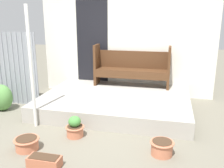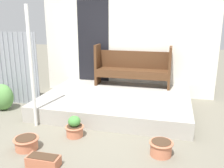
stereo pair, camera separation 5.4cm
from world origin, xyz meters
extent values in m
plane|color=#706B5B|center=(0.00, 0.00, 0.00)|extent=(24.00, 24.00, 0.00)
cube|color=#A8A399|center=(0.09, 1.11, 0.15)|extent=(3.08, 2.23, 0.31)
cube|color=white|center=(0.09, 2.26, 1.30)|extent=(4.28, 0.06, 2.60)
cube|color=black|center=(-0.75, 2.22, 1.32)|extent=(0.80, 0.02, 2.00)
cylinder|color=#979CA5|center=(-2.52, 0.93, 0.80)|extent=(0.04, 0.04, 1.61)
cylinder|color=#979CA5|center=(-2.40, 0.93, 0.80)|extent=(0.04, 0.04, 1.61)
cylinder|color=#979CA5|center=(-2.28, 0.93, 0.80)|extent=(0.04, 0.04, 1.61)
cylinder|color=#979CA5|center=(-2.16, 0.93, 0.80)|extent=(0.04, 0.04, 1.61)
cylinder|color=#979CA5|center=(-2.03, 0.93, 0.80)|extent=(0.04, 0.04, 1.61)
cylinder|color=#979CA5|center=(-1.91, 0.93, 0.80)|extent=(0.04, 0.04, 1.61)
cylinder|color=#979CA5|center=(-1.79, 0.93, 0.80)|extent=(0.04, 0.04, 1.61)
cylinder|color=#979CA5|center=(-1.67, 0.93, 0.80)|extent=(0.04, 0.04, 1.61)
cylinder|color=white|center=(-1.12, -0.06, 1.06)|extent=(0.06, 0.06, 2.13)
cube|color=#4C2D19|center=(-0.55, 1.93, 0.79)|extent=(0.06, 0.40, 0.97)
cube|color=#4C2D19|center=(1.17, 1.94, 0.79)|extent=(0.06, 0.40, 0.97)
cube|color=#4C2D19|center=(0.31, 1.93, 0.69)|extent=(1.66, 0.41, 0.04)
cube|color=#4C2D19|center=(0.31, 1.75, 0.60)|extent=(1.66, 0.04, 0.15)
cube|color=#4C2D19|center=(0.30, 2.11, 0.92)|extent=(1.66, 0.05, 0.41)
cylinder|color=#C67251|center=(-0.83, -0.84, 0.09)|extent=(0.33, 0.33, 0.18)
torus|color=#C67251|center=(-0.83, -0.84, 0.17)|extent=(0.38, 0.38, 0.02)
cylinder|color=#422D1E|center=(-0.83, -0.84, 0.18)|extent=(0.31, 0.31, 0.01)
cylinder|color=#C67251|center=(-0.28, -0.28, 0.09)|extent=(0.28, 0.28, 0.18)
torus|color=#C67251|center=(-0.28, -0.28, 0.17)|extent=(0.32, 0.32, 0.02)
cylinder|color=#422D1E|center=(-0.28, -0.28, 0.18)|extent=(0.25, 0.25, 0.01)
ellipsoid|color=#478C3D|center=(-0.28, -0.28, 0.27)|extent=(0.21, 0.21, 0.18)
cylinder|color=#C67251|center=(1.15, -0.53, 0.10)|extent=(0.31, 0.31, 0.21)
torus|color=#C67251|center=(1.15, -0.53, 0.19)|extent=(0.35, 0.35, 0.02)
cylinder|color=#422D1E|center=(1.15, -0.53, 0.21)|extent=(0.28, 0.28, 0.01)
cube|color=#B76647|center=(-0.36, -1.19, 0.07)|extent=(0.44, 0.20, 0.14)
cube|color=#422D1E|center=(-0.36, -1.19, 0.15)|extent=(0.39, 0.17, 0.01)
ellipsoid|color=#599347|center=(-2.22, 0.49, 0.28)|extent=(0.45, 0.40, 0.56)
camera|label=1|loc=(1.19, -3.82, 1.94)|focal=40.00mm
camera|label=2|loc=(1.24, -3.80, 1.94)|focal=40.00mm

